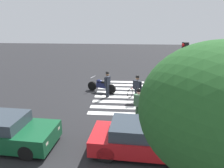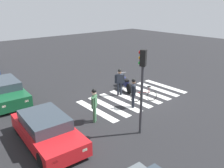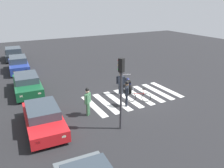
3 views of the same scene
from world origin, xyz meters
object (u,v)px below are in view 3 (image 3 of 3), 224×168
(police_motorcycle, at_px, (128,84))
(car_blue_hatchback, at_px, (19,65))
(car_black_suv, at_px, (14,54))
(leaning_bicycle, at_px, (139,97))
(car_red_convertible, at_px, (43,118))
(traffic_light_pole, at_px, (121,83))
(officer_on_foot, at_px, (121,81))
(car_green_compact, at_px, (27,84))
(officer_by_motorcycle, at_px, (127,92))
(pedestrian_bystander, at_px, (88,100))

(police_motorcycle, distance_m, car_blue_hatchback, 11.67)
(police_motorcycle, height_order, car_black_suv, car_black_suv)
(leaning_bicycle, distance_m, car_red_convertible, 6.56)
(car_blue_hatchback, bearing_deg, traffic_light_pole, -166.34)
(officer_on_foot, bearing_deg, car_green_compact, 57.29)
(police_motorcycle, relative_size, car_blue_hatchback, 0.48)
(car_red_convertible, bearing_deg, leaning_bicycle, -87.42)
(car_black_suv, bearing_deg, leaning_bicycle, -160.19)
(car_blue_hatchback, bearing_deg, officer_by_motorcycle, -156.17)
(car_blue_hatchback, bearing_deg, police_motorcycle, -143.65)
(traffic_light_pole, bearing_deg, officer_by_motorcycle, -38.93)
(car_green_compact, xyz_separation_m, traffic_light_pole, (-8.06, -3.56, 2.03))
(car_green_compact, distance_m, traffic_light_pole, 9.04)
(officer_by_motorcycle, relative_size, car_green_compact, 0.38)
(leaning_bicycle, xyz_separation_m, officer_by_motorcycle, (-0.14, 1.10, 0.64))
(officer_by_motorcycle, bearing_deg, car_black_suv, 16.38)
(pedestrian_bystander, relative_size, car_red_convertible, 0.40)
(officer_by_motorcycle, distance_m, pedestrian_bystander, 2.75)
(car_black_suv, xyz_separation_m, traffic_light_pole, (-19.60, -3.29, 1.99))
(officer_on_foot, distance_m, traffic_light_pole, 5.13)
(officer_by_motorcycle, bearing_deg, police_motorcycle, -34.45)
(officer_by_motorcycle, bearing_deg, traffic_light_pole, 141.07)
(car_red_convertible, xyz_separation_m, car_green_compact, (5.97, -0.08, 0.03))
(leaning_bicycle, xyz_separation_m, officer_on_foot, (1.79, 0.41, 0.67))
(officer_on_foot, height_order, officer_by_motorcycle, officer_on_foot)
(pedestrian_bystander, distance_m, car_black_suv, 17.50)
(officer_by_motorcycle, distance_m, traffic_light_pole, 3.32)
(car_blue_hatchback, bearing_deg, car_red_convertible, 178.97)
(police_motorcycle, xyz_separation_m, car_black_suv, (14.91, 6.79, 0.21))
(officer_on_foot, xyz_separation_m, car_red_convertible, (-2.08, 6.13, -0.43))
(car_red_convertible, relative_size, car_green_compact, 0.95)
(police_motorcycle, bearing_deg, pedestrian_bystander, 118.68)
(car_green_compact, bearing_deg, car_black_suv, -1.32)
(car_green_compact, relative_size, car_blue_hatchback, 1.06)
(leaning_bicycle, relative_size, car_black_suv, 0.34)
(officer_on_foot, distance_m, car_red_convertible, 6.49)
(pedestrian_bystander, xyz_separation_m, traffic_light_pole, (-2.27, -0.95, 1.63))
(car_green_compact, height_order, traffic_light_pole, traffic_light_pole)
(police_motorcycle, relative_size, officer_on_foot, 1.19)
(leaning_bicycle, relative_size, traffic_light_pole, 0.36)
(car_green_compact, bearing_deg, leaning_bicycle, -131.28)
(officer_by_motorcycle, bearing_deg, car_green_compact, 42.69)
(leaning_bicycle, xyz_separation_m, car_red_convertible, (-0.30, 6.55, 0.24))
(leaning_bicycle, xyz_separation_m, car_black_suv, (17.22, 6.20, 0.31))
(leaning_bicycle, bearing_deg, car_green_compact, 48.72)
(car_blue_hatchback, bearing_deg, leaning_bicycle, -151.59)
(officer_on_foot, bearing_deg, car_blue_hatchback, 30.83)
(car_green_compact, distance_m, car_blue_hatchback, 6.03)
(leaning_bicycle, distance_m, car_blue_hatchback, 13.31)
(car_red_convertible, bearing_deg, car_black_suv, -1.13)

